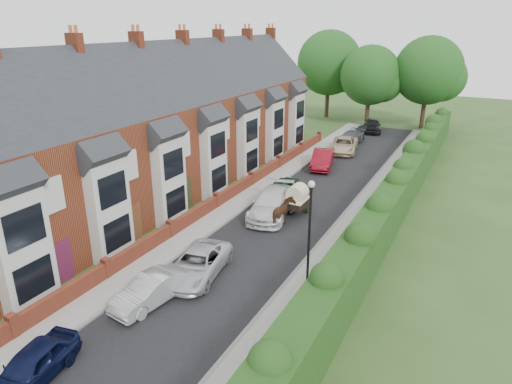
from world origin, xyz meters
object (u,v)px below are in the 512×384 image
Objects in this scene: car_green at (281,189)px; horse at (283,214)px; car_grey at (350,138)px; horse_cart at (297,197)px; lamppost at (310,220)px; car_navy at (32,366)px; car_silver_a at (151,290)px; car_beige at (344,145)px; car_silver_b at (198,264)px; car_white at (271,204)px; car_black at (372,125)px; car_red at (323,159)px.

horse is (2.03, -4.26, 0.19)m from car_green.
car_green is 1.93× the size of horse.
horse_cart reaches higher than car_grey.
horse is at bearing -90.00° from horse_cart.
lamppost reaches higher than horse.
horse is 2.21m from horse_cart.
horse_cart is at bearing -45.41° from car_green.
car_navy is 1.34× the size of horse_cart.
car_silver_a is 28.00m from car_beige.
car_silver_b is 0.93× the size of car_beige.
car_white is at bearing -77.52° from car_green.
car_white is 1.70m from horse_cart.
car_beige is 1.12× the size of car_black.
car_silver_a is 0.71× the size of car_white.
car_silver_a is 0.85× the size of car_red.
car_grey is (-0.66, 19.98, -0.15)m from car_white.
horse is (2.03, -21.24, 0.21)m from car_grey.
horse is at bearing 71.26° from car_navy.
lamppost reaches higher than car_grey.
car_white is at bearing 76.55° from car_navy.
car_beige is 9.76m from car_black.
car_navy is (-6.10, -10.20, -2.66)m from lamppost.
horse_cart is (1.88, -10.27, 0.39)m from car_red.
horse is at bearing -77.58° from car_grey.
car_silver_b reaches higher than car_navy.
car_silver_a is 22.40m from car_red.
car_navy is 1.84× the size of horse.
car_grey is (-0.66, 28.35, -0.00)m from car_silver_b.
car_navy is at bearing -107.24° from car_silver_b.
car_silver_a is 0.99× the size of car_green.
car_grey is 21.34m from horse.
car_green is (0.45, 19.80, 0.03)m from car_navy.
car_white is at bearing -99.39° from car_beige.
horse_cart reaches higher than car_red.
car_navy is 15.74m from horse.
car_grey reaches higher than car_navy.
car_red is (-0.51, 19.57, 0.11)m from car_silver_b.
horse_cart is at bearing 89.55° from car_silver_a.
car_black reaches higher than car_beige.
car_red is (-0.51, 11.20, -0.04)m from car_white.
car_silver_a is (0.57, 5.60, 0.01)m from car_navy.
car_white is at bearing -81.15° from car_grey.
horse is at bearing -54.31° from car_white.
car_red reaches higher than car_grey.
car_silver_b is 34.93m from car_black.
car_black is at bearing 78.25° from car_white.
car_white is 1.97× the size of horse_cart.
car_silver_a is at bearing -104.49° from car_white.
horse_cart is at bearing -92.34° from car_red.
car_black is (1.10, 43.36, 0.12)m from car_navy.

